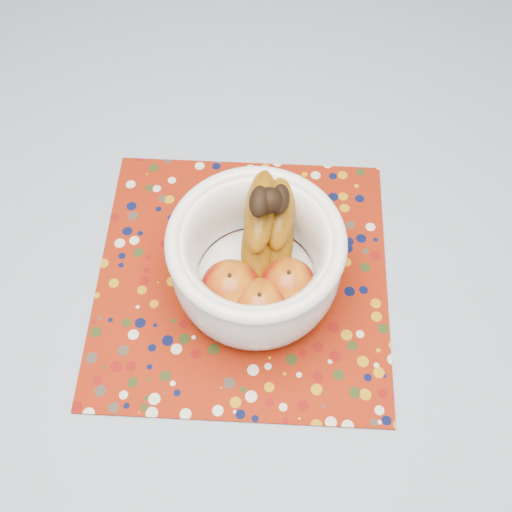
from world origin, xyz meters
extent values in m
plane|color=#2D2826|center=(0.00, 0.00, 0.00)|extent=(4.00, 4.00, 0.00)
cube|color=brown|center=(0.00, 0.00, 0.73)|extent=(1.20, 1.20, 0.04)
cylinder|color=brown|center=(-0.53, 0.53, 0.35)|extent=(0.06, 0.06, 0.71)
cylinder|color=brown|center=(0.53, 0.53, 0.35)|extent=(0.06, 0.06, 0.71)
cube|color=slate|center=(0.00, 0.00, 0.76)|extent=(1.32, 1.32, 0.01)
cube|color=maroon|center=(0.01, 0.04, 0.76)|extent=(0.43, 0.43, 0.00)
cylinder|color=white|center=(0.03, 0.02, 0.77)|extent=(0.11, 0.11, 0.01)
cylinder|color=white|center=(0.03, 0.02, 0.78)|extent=(0.16, 0.16, 0.01)
torus|color=white|center=(0.03, 0.02, 0.89)|extent=(0.22, 0.22, 0.02)
ellipsoid|color=#6E0904|center=(0.00, -0.01, 0.82)|extent=(0.08, 0.08, 0.07)
ellipsoid|color=#6E0904|center=(0.07, 0.00, 0.82)|extent=(0.07, 0.07, 0.07)
ellipsoid|color=#6E0904|center=(0.03, -0.03, 0.82)|extent=(0.08, 0.08, 0.07)
sphere|color=black|center=(0.05, 0.06, 0.92)|extent=(0.03, 0.03, 0.03)
camera|label=1|loc=(0.03, -0.35, 1.51)|focal=42.00mm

